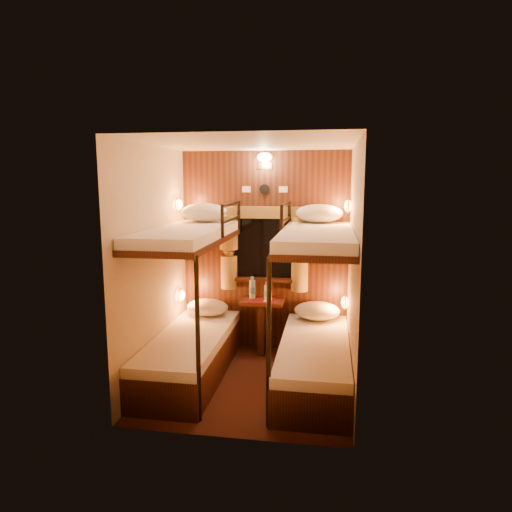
% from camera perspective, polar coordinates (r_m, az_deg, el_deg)
% --- Properties ---
extents(floor, '(2.10, 2.10, 0.00)m').
position_cam_1_polar(floor, '(4.88, -0.73, -15.45)').
color(floor, '#34130E').
rests_on(floor, ground).
extents(ceiling, '(2.10, 2.10, 0.00)m').
position_cam_1_polar(ceiling, '(4.44, -0.79, 13.92)').
color(ceiling, silver).
rests_on(ceiling, wall_back).
extents(wall_back, '(2.40, 0.00, 2.40)m').
position_cam_1_polar(wall_back, '(5.53, 1.12, 0.55)').
color(wall_back, '#C6B293').
rests_on(wall_back, floor).
extents(wall_front, '(2.40, 0.00, 2.40)m').
position_cam_1_polar(wall_front, '(3.50, -3.73, -4.65)').
color(wall_front, '#C6B293').
rests_on(wall_front, floor).
extents(wall_left, '(0.00, 2.40, 2.40)m').
position_cam_1_polar(wall_left, '(4.78, -12.65, -1.08)').
color(wall_left, '#C6B293').
rests_on(wall_left, floor).
extents(wall_right, '(0.00, 2.40, 2.40)m').
position_cam_1_polar(wall_right, '(4.45, 12.04, -1.82)').
color(wall_right, '#C6B293').
rests_on(wall_right, floor).
extents(back_panel, '(2.00, 0.03, 2.40)m').
position_cam_1_polar(back_panel, '(5.52, 1.10, 0.52)').
color(back_panel, black).
rests_on(back_panel, floor).
extents(bunk_left, '(0.72, 1.90, 1.82)m').
position_cam_1_polar(bunk_left, '(4.88, -8.19, -8.49)').
color(bunk_left, black).
rests_on(bunk_left, floor).
extents(bunk_right, '(0.72, 1.90, 1.82)m').
position_cam_1_polar(bunk_right, '(4.68, 7.36, -9.28)').
color(bunk_right, black).
rests_on(bunk_right, floor).
extents(window, '(1.00, 0.12, 0.79)m').
position_cam_1_polar(window, '(5.49, 1.05, 0.28)').
color(window, black).
rests_on(window, back_panel).
extents(curtains, '(1.10, 0.22, 1.00)m').
position_cam_1_polar(curtains, '(5.44, 1.00, 1.08)').
color(curtains, brown).
rests_on(curtains, back_panel).
extents(back_fixtures, '(0.54, 0.09, 0.48)m').
position_cam_1_polar(back_fixtures, '(5.42, 1.08, 11.46)').
color(back_fixtures, black).
rests_on(back_fixtures, back_panel).
extents(reading_lamps, '(2.00, 0.20, 1.25)m').
position_cam_1_polar(reading_lamps, '(5.18, 0.58, 0.40)').
color(reading_lamps, orange).
rests_on(reading_lamps, wall_left).
extents(table, '(0.50, 0.34, 0.66)m').
position_cam_1_polar(table, '(5.51, 0.80, -7.86)').
color(table, '#532013').
rests_on(table, floor).
extents(bottle_left, '(0.08, 0.08, 0.26)m').
position_cam_1_polar(bottle_left, '(5.49, -0.47, -4.15)').
color(bottle_left, '#99BFE5').
rests_on(bottle_left, table).
extents(bottle_right, '(0.06, 0.06, 0.22)m').
position_cam_1_polar(bottle_right, '(5.39, 1.35, -4.61)').
color(bottle_right, '#99BFE5').
rests_on(bottle_right, table).
extents(sachet_a, '(0.09, 0.08, 0.01)m').
position_cam_1_polar(sachet_a, '(5.37, 1.37, -5.68)').
color(sachet_a, silver).
rests_on(sachet_a, table).
extents(sachet_b, '(0.09, 0.07, 0.01)m').
position_cam_1_polar(sachet_b, '(5.47, 1.61, -5.41)').
color(sachet_b, silver).
rests_on(sachet_b, table).
extents(pillow_lower_left, '(0.50, 0.36, 0.20)m').
position_cam_1_polar(pillow_lower_left, '(5.52, -6.07, -6.38)').
color(pillow_lower_left, silver).
rests_on(pillow_lower_left, bunk_left).
extents(pillow_lower_right, '(0.53, 0.38, 0.21)m').
position_cam_1_polar(pillow_lower_right, '(5.37, 7.64, -6.80)').
color(pillow_lower_right, silver).
rests_on(pillow_lower_right, bunk_right).
extents(pillow_upper_left, '(0.54, 0.38, 0.21)m').
position_cam_1_polar(pillow_upper_left, '(5.26, -6.47, 5.44)').
color(pillow_upper_left, silver).
rests_on(pillow_upper_left, bunk_left).
extents(pillow_upper_right, '(0.52, 0.37, 0.21)m').
position_cam_1_polar(pillow_upper_right, '(5.17, 7.91, 5.31)').
color(pillow_upper_right, silver).
rests_on(pillow_upper_right, bunk_right).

